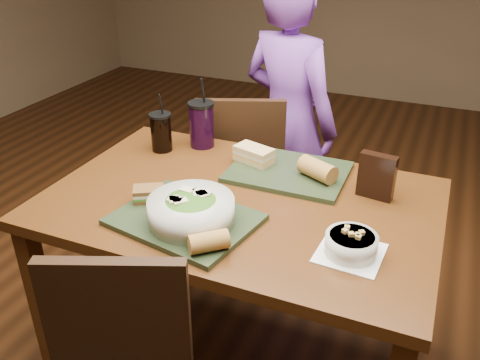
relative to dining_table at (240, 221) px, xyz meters
name	(u,v)px	position (x,y,z in m)	size (l,w,h in m)	color
ground	(240,358)	(0.00, 0.00, -0.66)	(6.00, 6.00, 0.00)	#381C0B
dining_table	(240,221)	(0.00, 0.00, 0.00)	(1.30, 0.85, 0.75)	#4A270E
chair_far	(248,174)	(-0.22, 0.62, -0.16)	(0.51, 0.52, 0.90)	black
diner	(289,123)	(-0.09, 0.82, 0.05)	(0.52, 0.34, 1.42)	purple
tray_near	(185,220)	(-0.10, -0.20, 0.10)	(0.42, 0.32, 0.02)	#222D19
tray_far	(288,172)	(0.09, 0.23, 0.10)	(0.42, 0.32, 0.02)	#222D19
salad_bowl	(191,209)	(-0.07, -0.22, 0.15)	(0.26, 0.26, 0.09)	silver
soup_bowl	(351,244)	(0.41, -0.17, 0.12)	(0.19, 0.19, 0.07)	white
sandwich_near	(149,194)	(-0.26, -0.16, 0.13)	(0.12, 0.11, 0.05)	#593819
sandwich_far	(254,154)	(-0.05, 0.25, 0.14)	(0.16, 0.12, 0.06)	tan
baguette_near	(209,242)	(0.04, -0.33, 0.14)	(0.06, 0.06, 0.11)	#AD7533
baguette_far	(317,170)	(0.21, 0.21, 0.14)	(0.07, 0.07, 0.14)	#AD7533
cup_cola	(161,132)	(-0.44, 0.24, 0.17)	(0.09, 0.09, 0.24)	black
cup_berry	(202,124)	(-0.31, 0.34, 0.19)	(0.11, 0.11, 0.29)	black
chip_bag	(377,176)	(0.41, 0.19, 0.17)	(0.12, 0.04, 0.16)	black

